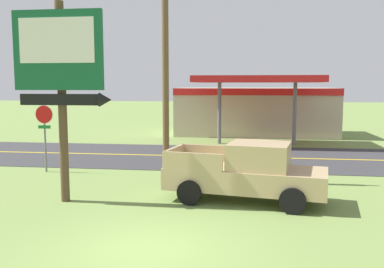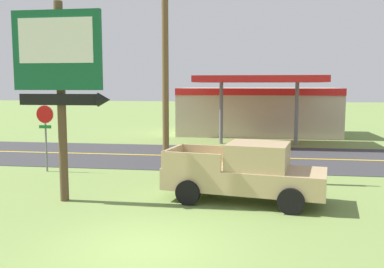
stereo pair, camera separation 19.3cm
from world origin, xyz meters
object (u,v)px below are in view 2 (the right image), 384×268
at_px(gas_station, 258,110).
at_px(pickup_tan_parked_on_lawn, 246,173).
at_px(motel_sign, 60,69).
at_px(stop_sign, 45,126).
at_px(utility_pole, 165,61).

relative_size(gas_station, pickup_tan_parked_on_lawn, 2.20).
height_order(motel_sign, stop_sign, motel_sign).
height_order(motel_sign, utility_pole, utility_pole).
bearing_deg(stop_sign, pickup_tan_parked_on_lawn, -22.23).
xyz_separation_m(motel_sign, gas_station, (6.41, 20.33, -2.40)).
xyz_separation_m(stop_sign, utility_pole, (5.57, -0.77, 2.73)).
relative_size(motel_sign, utility_pole, 0.72).
xyz_separation_m(utility_pole, pickup_tan_parked_on_lawn, (3.28, -2.85, -3.80)).
distance_m(motel_sign, gas_station, 21.46).
bearing_deg(motel_sign, gas_station, 72.49).
bearing_deg(motel_sign, utility_pole, 55.28).
relative_size(motel_sign, pickup_tan_parked_on_lawn, 1.18).
bearing_deg(gas_station, motel_sign, -107.51).
distance_m(motel_sign, stop_sign, 5.90).
xyz_separation_m(motel_sign, utility_pole, (2.62, 3.78, 0.41)).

